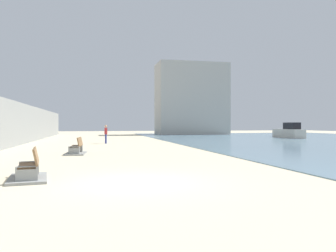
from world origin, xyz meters
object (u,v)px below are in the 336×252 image
bench_far (76,150)px  boat_outer (289,132)px  bench_near (29,172)px  person_walking (106,133)px

bench_far → boat_outer: (25.01, 17.97, 0.53)m
bench_near → person_walking: (3.00, 19.48, 0.74)m
bench_near → person_walking: person_walking is taller
bench_near → bench_far: 8.96m
bench_near → boat_outer: size_ratio=0.37×
bench_near → person_walking: size_ratio=1.33×
bench_far → person_walking: 10.79m
bench_far → person_walking: (2.03, 10.58, 0.74)m
bench_far → person_walking: person_walking is taller
person_walking → boat_outer: boat_outer is taller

